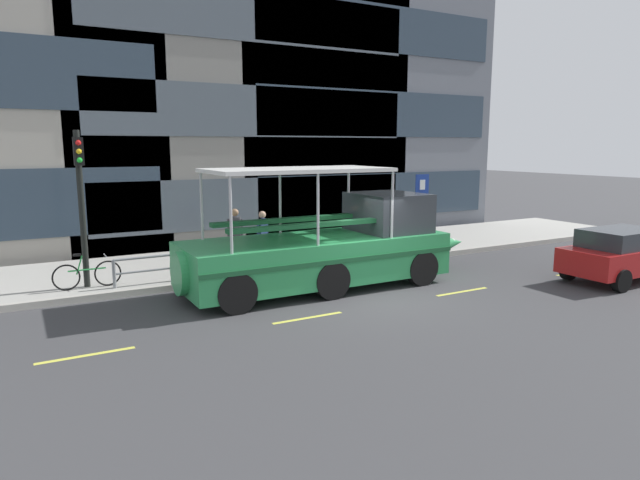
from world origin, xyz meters
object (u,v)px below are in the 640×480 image
object	(u,v)px
background_car_west	(624,253)
duck_tour_boat	(333,248)
pedestrian_mid_right	(235,231)
leaned_bicycle	(87,274)
parking_sign	(421,198)
pedestrian_near_bow	(361,225)
pedestrian_mid_left	(263,232)
traffic_light_pole	(81,194)

from	to	relation	value
background_car_west	duck_tour_boat	bearing A→B (deg)	155.32
duck_tour_boat	pedestrian_mid_right	size ratio (longest dim) A/B	5.24
leaned_bicycle	pedestrian_mid_right	xyz separation A→B (m)	(4.61, 1.08, 0.70)
duck_tour_boat	parking_sign	bearing A→B (deg)	26.80
pedestrian_near_bow	pedestrian_mid_left	world-z (taller)	pedestrian_mid_left
pedestrian_near_bow	traffic_light_pole	bearing A→B (deg)	-174.96
pedestrian_mid_right	background_car_west	distance (m)	11.86
pedestrian_mid_right	pedestrian_mid_left	bearing A→B (deg)	-25.82
parking_sign	leaned_bicycle	size ratio (longest dim) A/B	1.57
pedestrian_near_bow	background_car_west	distance (m)	8.43
leaned_bicycle	pedestrian_mid_right	bearing A→B (deg)	13.17
pedestrian_mid_left	background_car_west	world-z (taller)	pedestrian_mid_left
parking_sign	pedestrian_mid_left	distance (m)	6.28
pedestrian_mid_left	pedestrian_mid_right	world-z (taller)	pedestrian_mid_right
traffic_light_pole	background_car_west	world-z (taller)	traffic_light_pole
parking_sign	duck_tour_boat	world-z (taller)	duck_tour_boat
duck_tour_boat	pedestrian_mid_right	bearing A→B (deg)	115.08
leaned_bicycle	pedestrian_near_bow	size ratio (longest dim) A/B	1.10
traffic_light_pole	parking_sign	world-z (taller)	traffic_light_pole
parking_sign	leaned_bicycle	xyz separation A→B (m)	(-11.61, -0.33, -1.48)
pedestrian_mid_left	background_car_west	xyz separation A→B (m)	(8.71, -6.70, -0.39)
pedestrian_mid_left	pedestrian_mid_right	xyz separation A→B (m)	(-0.79, 0.38, 0.05)
leaned_bicycle	duck_tour_boat	world-z (taller)	duck_tour_boat
pedestrian_near_bow	pedestrian_mid_left	size ratio (longest dim) A/B	0.93
traffic_light_pole	duck_tour_boat	xyz separation A→B (m)	(6.23, -2.50, -1.61)
leaned_bicycle	duck_tour_boat	bearing A→B (deg)	-20.96
traffic_light_pole	parking_sign	bearing A→B (deg)	1.05
duck_tour_boat	background_car_west	distance (m)	8.67
pedestrian_near_bow	pedestrian_mid_left	distance (m)	3.96
duck_tour_boat	pedestrian_mid_left	size ratio (longest dim) A/B	5.50
duck_tour_boat	pedestrian_mid_left	xyz separation A→B (m)	(-0.83, 3.09, 0.11)
parking_sign	pedestrian_near_bow	distance (m)	2.51
parking_sign	pedestrian_near_bow	xyz separation A→B (m)	(-2.26, 0.61, -0.91)
parking_sign	leaned_bicycle	distance (m)	11.71
duck_tour_boat	pedestrian_near_bow	xyz separation A→B (m)	(3.12, 3.33, 0.03)
parking_sign	background_car_west	size ratio (longest dim) A/B	0.66
traffic_light_pole	pedestrian_near_bow	world-z (taller)	traffic_light_pole
leaned_bicycle	pedestrian_mid_left	bearing A→B (deg)	7.35
duck_tour_boat	pedestrian_mid_left	bearing A→B (deg)	105.10
pedestrian_near_bow	background_car_west	size ratio (longest dim) A/B	0.38
traffic_light_pole	background_car_west	distance (m)	15.50
pedestrian_mid_right	background_car_west	xyz separation A→B (m)	(9.50, -7.09, -0.44)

